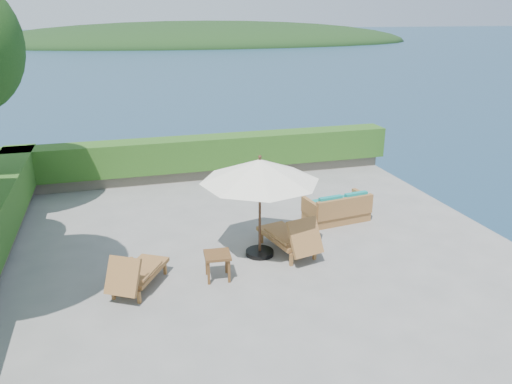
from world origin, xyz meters
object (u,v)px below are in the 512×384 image
object	(u,v)px
lounge_right	(291,237)
wicker_loveseat	(338,210)
patio_umbrella	(260,171)
lounge_left	(136,273)
side_table	(217,258)

from	to	relation	value
lounge_right	wicker_loveseat	distance (m)	2.30
patio_umbrella	lounge_left	size ratio (longest dim) A/B	1.77
patio_umbrella	wicker_loveseat	bearing A→B (deg)	27.67
lounge_left	side_table	distance (m)	1.61
lounge_right	patio_umbrella	bearing A→B (deg)	155.19
lounge_left	lounge_right	distance (m)	3.46
side_table	wicker_loveseat	size ratio (longest dim) A/B	0.32
lounge_left	lounge_right	world-z (taller)	lounge_right
patio_umbrella	wicker_loveseat	size ratio (longest dim) A/B	1.67
patio_umbrella	lounge_right	world-z (taller)	patio_umbrella
patio_umbrella	wicker_loveseat	world-z (taller)	patio_umbrella
lounge_left	lounge_right	xyz separation A→B (m)	(3.40, 0.64, 0.05)
side_table	wicker_loveseat	bearing A→B (deg)	30.09
patio_umbrella	side_table	size ratio (longest dim) A/B	5.17
lounge_left	side_table	xyz separation A→B (m)	(1.60, 0.00, 0.09)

